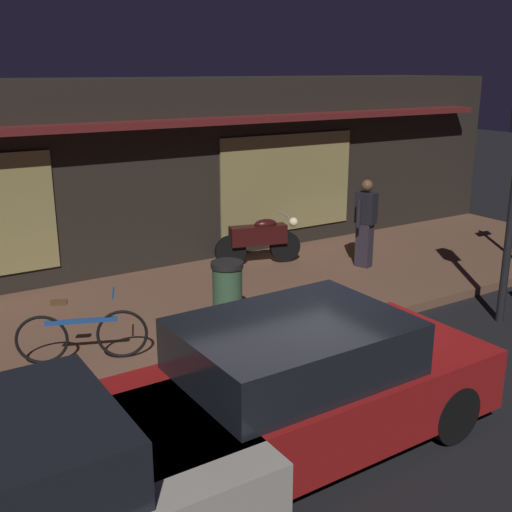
{
  "coord_description": "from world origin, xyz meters",
  "views": [
    {
      "loc": [
        -4.28,
        -5.64,
        3.78
      ],
      "look_at": [
        0.79,
        2.4,
        0.95
      ],
      "focal_mm": 44.29,
      "sensor_mm": 36.0,
      "label": 1
    }
  ],
  "objects": [
    {
      "name": "ground_plane",
      "position": [
        0.0,
        0.0,
        0.0
      ],
      "size": [
        60.0,
        60.0,
        0.0
      ],
      "primitive_type": "plane",
      "color": "black"
    },
    {
      "name": "sidewalk_slab",
      "position": [
        0.0,
        3.0,
        0.07
      ],
      "size": [
        18.0,
        4.0,
        0.15
      ],
      "primitive_type": "cube",
      "color": "brown",
      "rests_on": "ground_plane"
    },
    {
      "name": "storefront_building",
      "position": [
        0.0,
        6.39,
        1.8
      ],
      "size": [
        18.0,
        3.3,
        3.6
      ],
      "color": "black",
      "rests_on": "ground_plane"
    },
    {
      "name": "motorcycle",
      "position": [
        2.0,
        4.19,
        0.65
      ],
      "size": [
        1.68,
        0.68,
        0.97
      ],
      "color": "black",
      "rests_on": "sidewalk_slab"
    },
    {
      "name": "bicycle_parked",
      "position": [
        -2.19,
        1.85,
        0.51
      ],
      "size": [
        1.56,
        0.68,
        0.91
      ],
      "color": "black",
      "rests_on": "sidewalk_slab"
    },
    {
      "name": "person_bystander",
      "position": [
        3.59,
        3.0,
        1.03
      ],
      "size": [
        0.61,
        0.43,
        1.67
      ],
      "color": "#28232D",
      "rests_on": "sidewalk_slab"
    },
    {
      "name": "trash_bin",
      "position": [
        0.04,
        2.0,
        0.62
      ],
      "size": [
        0.48,
        0.48,
        0.93
      ],
      "color": "#2D4C33",
      "rests_on": "sidewalk_slab"
    },
    {
      "name": "parked_car_far",
      "position": [
        -0.82,
        -1.01,
        0.7
      ],
      "size": [
        4.13,
        1.83,
        1.42
      ],
      "color": "black",
      "rests_on": "ground_plane"
    }
  ]
}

